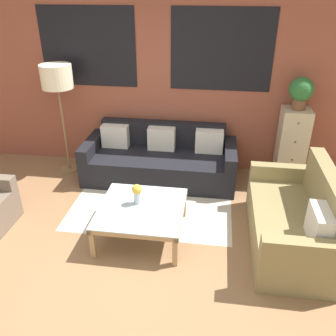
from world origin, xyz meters
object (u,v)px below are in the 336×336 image
object	(u,v)px
settee_vintage	(295,222)
drawer_cabinet	(291,146)
coffee_table	(141,211)
potted_plant	(301,91)
flower_vase	(137,192)
floor_lamp	(57,80)
couch_dark	(160,160)

from	to	relation	value
settee_vintage	drawer_cabinet	bearing A→B (deg)	83.60
coffee_table	potted_plant	xyz separation A→B (m)	(1.87, 1.61, 1.01)
flower_vase	coffee_table	bearing A→B (deg)	-50.60
settee_vintage	floor_lamp	size ratio (longest dim) A/B	0.98
drawer_cabinet	potted_plant	distance (m)	0.79
floor_lamp	potted_plant	distance (m)	3.34
settee_vintage	coffee_table	distance (m)	1.69
couch_dark	coffee_table	bearing A→B (deg)	-89.53
floor_lamp	couch_dark	bearing A→B (deg)	-1.85
floor_lamp	flower_vase	bearing A→B (deg)	-44.16
couch_dark	potted_plant	size ratio (longest dim) A/B	5.01
settee_vintage	coffee_table	xyz separation A→B (m)	(-1.69, -0.06, 0.02)
drawer_cabinet	potted_plant	world-z (taller)	potted_plant
couch_dark	potted_plant	distance (m)	2.17
floor_lamp	potted_plant	xyz separation A→B (m)	(3.33, 0.18, -0.08)
settee_vintage	drawer_cabinet	xyz separation A→B (m)	(0.17, 1.55, 0.23)
coffee_table	settee_vintage	bearing A→B (deg)	2.09
couch_dark	flower_vase	world-z (taller)	couch_dark
flower_vase	drawer_cabinet	bearing A→B (deg)	38.71
coffee_table	drawer_cabinet	distance (m)	2.48
potted_plant	floor_lamp	bearing A→B (deg)	-176.98
coffee_table	drawer_cabinet	xyz separation A→B (m)	(1.87, 1.61, 0.21)
couch_dark	coffee_table	distance (m)	1.39
floor_lamp	drawer_cabinet	size ratio (longest dim) A/B	1.50
couch_dark	settee_vintage	size ratio (longest dim) A/B	1.37
coffee_table	couch_dark	bearing A→B (deg)	90.47
couch_dark	coffee_table	xyz separation A→B (m)	(0.01, -1.39, 0.05)
couch_dark	flower_vase	xyz separation A→B (m)	(-0.05, -1.32, 0.25)
settee_vintage	drawer_cabinet	distance (m)	1.58
floor_lamp	drawer_cabinet	bearing A→B (deg)	3.02
coffee_table	floor_lamp	world-z (taller)	floor_lamp
floor_lamp	potted_plant	bearing A→B (deg)	3.02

